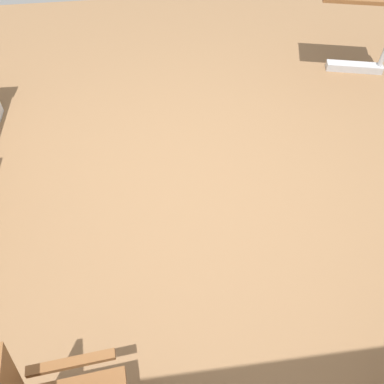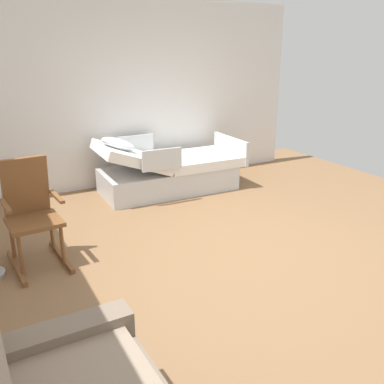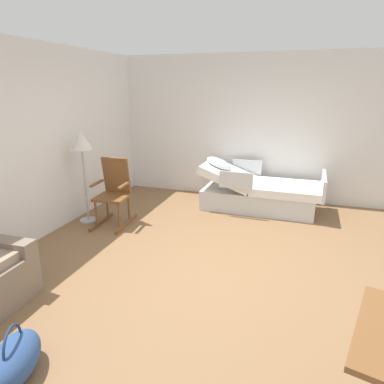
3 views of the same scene
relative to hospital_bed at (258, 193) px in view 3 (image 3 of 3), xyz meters
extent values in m
plane|color=olive|center=(-2.21, 0.21, -0.29)|extent=(7.16, 7.16, 0.00)
cube|color=white|center=(-2.21, 2.87, 1.06)|extent=(5.93, 0.10, 2.70)
cube|color=white|center=(0.70, 0.21, 1.06)|extent=(0.10, 5.42, 2.70)
cube|color=silver|center=(0.00, 0.00, -0.12)|extent=(0.91, 1.95, 0.35)
cube|color=white|center=(-0.01, -0.47, 0.13)|extent=(0.94, 1.17, 0.14)
cube|color=white|center=(0.01, 0.55, 0.28)|extent=(0.93, 0.96, 0.45)
ellipsoid|color=white|center=(0.01, 0.73, 0.49)|extent=(0.35, 0.51, 0.29)
cube|color=silver|center=(-0.50, 0.32, 0.34)|extent=(0.05, 0.56, 0.28)
cube|color=silver|center=(0.51, 0.30, 0.34)|extent=(0.05, 0.56, 0.28)
cube|color=silver|center=(-0.02, -1.07, 0.24)|extent=(0.95, 0.07, 0.36)
cylinder|color=black|center=(-0.34, 0.81, -0.24)|extent=(0.10, 0.10, 0.10)
cylinder|color=black|center=(0.38, 0.79, -0.24)|extent=(0.10, 0.10, 0.10)
cylinder|color=black|center=(-0.38, -0.79, -0.24)|extent=(0.10, 0.10, 0.10)
cylinder|color=black|center=(0.34, -0.80, -0.24)|extent=(0.10, 0.10, 0.10)
cube|color=#7D6C5C|center=(-3.40, 2.27, 0.01)|extent=(0.20, 0.85, 0.60)
cube|color=brown|center=(-1.46, 2.30, -0.27)|extent=(0.76, 0.10, 0.05)
cube|color=brown|center=(-1.43, 1.87, -0.27)|extent=(0.76, 0.10, 0.05)
cylinder|color=brown|center=(-1.61, 1.88, -0.04)|extent=(0.04, 0.04, 0.40)
cylinder|color=brown|center=(-1.64, 2.26, -0.04)|extent=(0.04, 0.04, 0.40)
cylinder|color=brown|center=(-1.25, 1.91, -0.04)|extent=(0.04, 0.04, 0.40)
cylinder|color=brown|center=(-1.28, 2.29, -0.04)|extent=(0.04, 0.04, 0.40)
cube|color=brown|center=(-1.45, 2.09, 0.16)|extent=(0.50, 0.52, 0.04)
cube|color=brown|center=(-1.25, 2.10, 0.46)|extent=(0.15, 0.44, 0.60)
cube|color=brown|center=(-1.45, 1.85, 0.38)|extent=(0.39, 0.07, 0.03)
cube|color=brown|center=(-1.48, 2.31, 0.38)|extent=(0.39, 0.07, 0.03)
cylinder|color=#B2B5BA|center=(-1.46, 2.54, -0.28)|extent=(0.28, 0.28, 0.03)
cylinder|color=#B2B5BA|center=(-1.46, 2.54, 0.31)|extent=(0.03, 0.03, 1.15)
cone|color=silver|center=(-1.46, 2.54, 1.04)|extent=(0.34, 0.34, 0.30)
ellipsoid|color=#2D4C84|center=(-4.29, 1.23, -0.14)|extent=(0.64, 0.51, 0.30)
torus|color=navy|center=(-4.29, 1.23, -0.01)|extent=(0.29, 0.13, 0.30)
camera|label=1|loc=(-1.90, 2.52, 2.21)|focal=37.91mm
camera|label=2|loc=(-5.45, 2.52, 1.74)|focal=39.72mm
camera|label=3|loc=(-5.82, -0.65, 1.79)|focal=31.60mm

